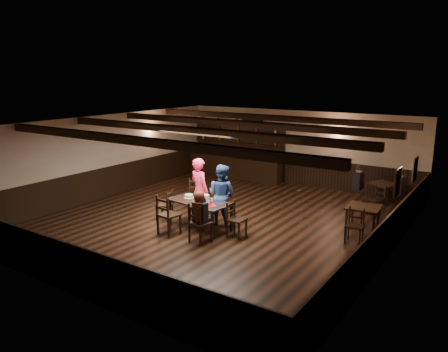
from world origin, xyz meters
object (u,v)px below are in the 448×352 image
Objects in this scene: chair_near_left at (166,212)px; chair_near_right at (198,220)px; dining_table at (200,204)px; woman_pink at (200,191)px; cake at (189,196)px; man_blue at (222,195)px; bar_counter at (236,159)px.

chair_near_left is 1.05× the size of chair_near_right.
woman_pink is at bearing 127.71° from dining_table.
woman_pink is (0.10, 1.27, 0.29)m from chair_near_left.
cake is at bearing 91.32° from chair_near_left.
chair_near_right is 1.39m from cake.
chair_near_right is 0.59× the size of man_blue.
chair_near_right is (0.99, 0.01, -0.03)m from chair_near_left.
bar_counter is (-2.01, 6.42, 0.12)m from chair_near_left.
chair_near_left is 0.58× the size of woman_pink.
woman_pink is at bearing 18.98° from man_blue.
chair_near_right is 7.08m from bar_counter.
man_blue reaches higher than chair_near_right.
man_blue is 0.39× the size of bar_counter.
chair_near_left is at bearing -72.66° from bar_counter.
cake is (-1.01, 0.94, 0.22)m from chair_near_right.
man_blue is at bearing 101.52° from chair_near_right.
woman_pink is (-0.89, 1.26, 0.32)m from chair_near_right.
cake is 0.07× the size of bar_counter.
dining_table is at bearing 66.83° from man_blue.
bar_counter is at bearing -60.56° from man_blue.
woman_pink reaches higher than chair_near_right.
dining_table is 1.02m from chair_near_right.
dining_table is 1.72× the size of chair_near_left.
chair_near_left is 1.63m from man_blue.
woman_pink is 5.57m from bar_counter.
chair_near_right reaches higher than cake.
woman_pink is 1.08× the size of man_blue.
chair_near_left is 0.99m from chair_near_right.
cake is (-0.44, 0.09, 0.11)m from dining_table.
chair_near_right is at bearing 141.37° from woman_pink.
woman_pink is at bearing -67.78° from bar_counter.
bar_counter is at bearing 113.53° from dining_table.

